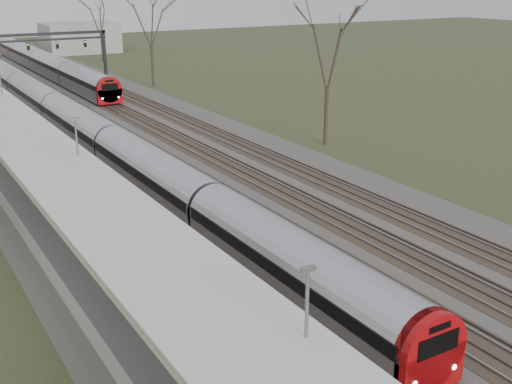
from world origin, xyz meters
The scene contains 7 objects.
track_bed centered at (0.26, 55.00, 0.06)m, with size 24.00×160.00×0.22m.
platform centered at (-9.05, 37.50, 0.50)m, with size 3.50×69.00×1.00m, color #9E9B93.
canopy centered at (-9.05, 32.99, 3.93)m, with size 4.10×50.00×3.11m.
signal_gantry centered at (0.29, 84.99, 4.91)m, with size 21.00×0.59×6.08m.
tree_east_far centered at (14.00, 42.00, 7.29)m, with size 5.00×5.00×10.30m.
train_near centered at (-2.50, 59.19, 1.48)m, with size 2.62×90.21×3.05m.
train_far centered at (4.50, 95.44, 1.48)m, with size 2.62×60.21×3.05m.
Camera 1 is at (-16.07, 2.50, 12.78)m, focal length 45.00 mm.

